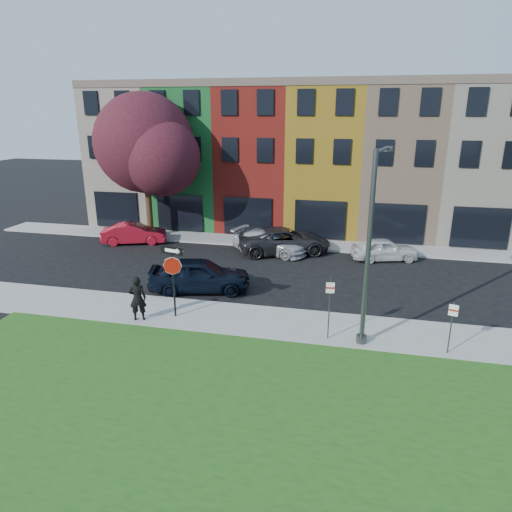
% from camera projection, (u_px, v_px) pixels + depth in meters
% --- Properties ---
extents(ground, '(120.00, 120.00, 0.00)m').
position_uv_depth(ground, '(277.00, 363.00, 16.09)').
color(ground, black).
rests_on(ground, ground).
extents(sidewalk_near, '(40.00, 3.00, 0.12)m').
position_uv_depth(sidewalk_near, '(339.00, 330.00, 18.44)').
color(sidewalk_near, gray).
rests_on(sidewalk_near, ground).
extents(sidewalk_far, '(40.00, 2.40, 0.12)m').
position_uv_depth(sidewalk_far, '(273.00, 242.00, 30.63)').
color(sidewalk_far, gray).
rests_on(sidewalk_far, ground).
extents(rowhouse_block, '(30.00, 10.12, 10.00)m').
position_uv_depth(rowhouse_block, '(295.00, 159.00, 34.77)').
color(rowhouse_block, beige).
rests_on(rowhouse_block, ground).
extents(stop_sign, '(1.03, 0.26, 3.11)m').
position_uv_depth(stop_sign, '(173.00, 267.00, 18.86)').
color(stop_sign, black).
rests_on(stop_sign, sidewalk_near).
extents(man, '(0.99, 0.91, 1.93)m').
position_uv_depth(man, '(138.00, 298.00, 18.90)').
color(man, black).
rests_on(man, sidewalk_near).
extents(sedan_near, '(4.13, 5.78, 1.67)m').
position_uv_depth(sedan_near, '(200.00, 275.00, 22.31)').
color(sedan_near, black).
rests_on(sedan_near, ground).
extents(parked_car_red, '(4.04, 5.09, 1.38)m').
position_uv_depth(parked_car_red, '(134.00, 233.00, 30.38)').
color(parked_car_red, maroon).
rests_on(parked_car_red, ground).
extents(parked_car_silver, '(4.93, 6.06, 1.41)m').
position_uv_depth(parked_car_silver, '(270.00, 242.00, 28.34)').
color(parked_car_silver, '#AAAAAE').
rests_on(parked_car_silver, ground).
extents(parked_car_dark, '(6.34, 7.40, 1.58)m').
position_uv_depth(parked_car_dark, '(284.00, 240.00, 28.35)').
color(parked_car_dark, black).
rests_on(parked_car_dark, ground).
extents(parked_car_white, '(3.63, 4.72, 1.33)m').
position_uv_depth(parked_car_white, '(384.00, 249.00, 27.02)').
color(parked_car_white, silver).
rests_on(parked_car_white, ground).
extents(street_lamp, '(0.90, 2.53, 7.19)m').
position_uv_depth(street_lamp, '(370.00, 250.00, 16.40)').
color(street_lamp, '#444648').
rests_on(street_lamp, sidewalk_near).
extents(parking_sign_a, '(0.32, 0.10, 2.44)m').
position_uv_depth(parking_sign_a, '(330.00, 302.00, 17.18)').
color(parking_sign_a, '#444648').
rests_on(parking_sign_a, sidewalk_near).
extents(parking_sign_b, '(0.31, 0.12, 1.97)m').
position_uv_depth(parking_sign_b, '(452.00, 322.00, 16.19)').
color(parking_sign_b, '#444648').
rests_on(parking_sign_b, sidewalk_near).
extents(tree_purple, '(7.86, 6.88, 9.60)m').
position_uv_depth(tree_purple, '(147.00, 146.00, 30.16)').
color(tree_purple, '#302010').
rests_on(tree_purple, sidewalk_far).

